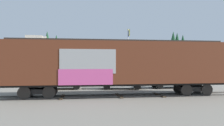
{
  "coord_description": "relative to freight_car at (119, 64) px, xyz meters",
  "views": [
    {
      "loc": [
        -1.64,
        -16.88,
        2.54
      ],
      "look_at": [
        0.57,
        0.89,
        2.57
      ],
      "focal_mm": 35.33,
      "sensor_mm": 36.0,
      "label": 1
    }
  ],
  "objects": [
    {
      "name": "parked_car_silver",
      "position": [
        0.95,
        4.74,
        -1.73
      ],
      "size": [
        4.5,
        2.28,
        1.55
      ],
      "color": "#B7BABF",
      "rests_on": "ground_plane"
    },
    {
      "name": "parked_car_black",
      "position": [
        6.3,
        4.99,
        -1.69
      ],
      "size": [
        4.79,
        1.96,
        1.7
      ],
      "color": "black",
      "rests_on": "ground_plane"
    },
    {
      "name": "ground_plane",
      "position": [
        -1.02,
        0.0,
        -2.53
      ],
      "size": [
        260.0,
        260.0,
        0.0
      ],
      "primitive_type": "plane",
      "color": "slate"
    },
    {
      "name": "track",
      "position": [
        1.15,
        0.02,
        -2.49
      ],
      "size": [
        60.02,
        3.01,
        0.08
      ],
      "color": "#4C4742",
      "rests_on": "ground_plane"
    },
    {
      "name": "flagpole",
      "position": [
        3.34,
        12.99,
        2.35
      ],
      "size": [
        0.22,
        1.69,
        7.36
      ],
      "color": "silver",
      "rests_on": "ground_plane"
    },
    {
      "name": "parked_car_tan",
      "position": [
        -4.98,
        5.27,
        -1.7
      ],
      "size": [
        4.42,
        2.21,
        1.66
      ],
      "color": "#9E8966",
      "rests_on": "ground_plane"
    },
    {
      "name": "hillside",
      "position": [
        -1.01,
        77.18,
        2.56
      ],
      "size": [
        117.68,
        35.42,
        15.06
      ],
      "color": "silver",
      "rests_on": "ground_plane"
    },
    {
      "name": "freight_car",
      "position": [
        0.0,
        0.0,
        0.0
      ],
      "size": [
        17.76,
        3.21,
        4.39
      ],
      "color": "#5B2B19",
      "rests_on": "ground_plane"
    }
  ]
}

